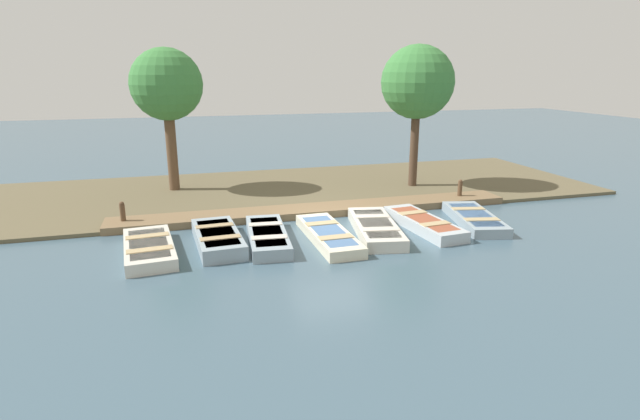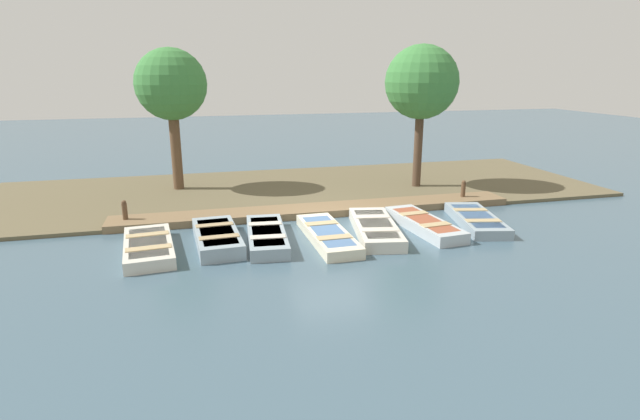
# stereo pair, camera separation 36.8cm
# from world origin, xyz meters

# --- Properties ---
(ground_plane) EXTENTS (80.00, 80.00, 0.00)m
(ground_plane) POSITION_xyz_m (0.00, 0.00, 0.00)
(ground_plane) COLOR #425B6B
(shore_bank) EXTENTS (8.00, 24.00, 0.12)m
(shore_bank) POSITION_xyz_m (-5.00, 0.00, 0.06)
(shore_bank) COLOR brown
(shore_bank) RESTS_ON ground_plane
(dock_walkway) EXTENTS (1.22, 13.62, 0.24)m
(dock_walkway) POSITION_xyz_m (-1.56, 0.00, 0.12)
(dock_walkway) COLOR brown
(dock_walkway) RESTS_ON ground_plane
(rowboat_0) EXTENTS (3.12, 1.51, 0.35)m
(rowboat_0) POSITION_xyz_m (0.98, -5.36, 0.17)
(rowboat_0) COLOR beige
(rowboat_0) RESTS_ON ground_plane
(rowboat_1) EXTENTS (3.03, 1.33, 0.42)m
(rowboat_1) POSITION_xyz_m (0.75, -3.54, 0.21)
(rowboat_1) COLOR #8C9EA8
(rowboat_1) RESTS_ON ground_plane
(rowboat_2) EXTENTS (3.29, 1.30, 0.38)m
(rowboat_2) POSITION_xyz_m (0.89, -2.17, 0.19)
(rowboat_2) COLOR #8C9EA8
(rowboat_2) RESTS_ON ground_plane
(rowboat_3) EXTENTS (3.53, 1.10, 0.33)m
(rowboat_3) POSITION_xyz_m (1.17, -0.45, 0.16)
(rowboat_3) COLOR beige
(rowboat_3) RESTS_ON ground_plane
(rowboat_4) EXTENTS (3.60, 1.76, 0.37)m
(rowboat_4) POSITION_xyz_m (0.98, 1.07, 0.18)
(rowboat_4) COLOR beige
(rowboat_4) RESTS_ON ground_plane
(rowboat_5) EXTENTS (3.40, 1.30, 0.36)m
(rowboat_5) POSITION_xyz_m (0.93, 2.67, 0.18)
(rowboat_5) COLOR #B2BCC1
(rowboat_5) RESTS_ON ground_plane
(rowboat_6) EXTENTS (3.38, 1.81, 0.33)m
(rowboat_6) POSITION_xyz_m (0.88, 4.48, 0.16)
(rowboat_6) COLOR #8C9EA8
(rowboat_6) RESTS_ON ground_plane
(mooring_post_near) EXTENTS (0.16, 0.16, 0.85)m
(mooring_post_near) POSITION_xyz_m (-1.64, -6.21, 0.43)
(mooring_post_near) COLOR brown
(mooring_post_near) RESTS_ON ground_plane
(mooring_post_far) EXTENTS (0.16, 0.16, 0.85)m
(mooring_post_far) POSITION_xyz_m (-1.64, 5.44, 0.43)
(mooring_post_far) COLOR brown
(mooring_post_far) RESTS_ON ground_plane
(park_tree_far_left) EXTENTS (2.71, 2.71, 5.55)m
(park_tree_far_left) POSITION_xyz_m (-6.04, -4.69, 4.12)
(park_tree_far_left) COLOR brown
(park_tree_far_left) RESTS_ON ground_plane
(park_tree_left) EXTENTS (2.87, 2.87, 5.69)m
(park_tree_left) POSITION_xyz_m (-4.15, 4.75, 4.21)
(park_tree_left) COLOR #4C3828
(park_tree_left) RESTS_ON ground_plane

